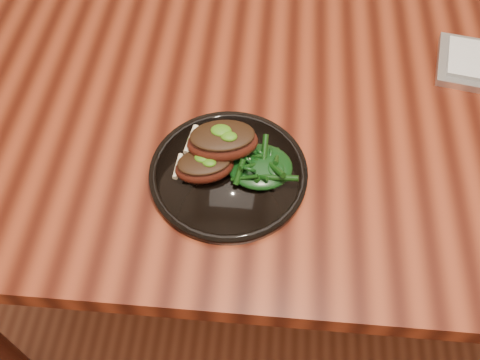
# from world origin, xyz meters

# --- Properties ---
(desk) EXTENTS (1.60, 0.80, 0.75)m
(desk) POSITION_xyz_m (0.00, 0.00, 0.67)
(desk) COLOR #320D06
(desk) RESTS_ON ground
(plate) EXTENTS (0.26, 0.26, 0.02)m
(plate) POSITION_xyz_m (-0.21, -0.16, 0.76)
(plate) COLOR black
(plate) RESTS_ON desk
(lamb_chop_front) EXTENTS (0.11, 0.08, 0.04)m
(lamb_chop_front) POSITION_xyz_m (-0.25, -0.17, 0.79)
(lamb_chop_front) COLOR #44160D
(lamb_chop_front) RESTS_ON plate
(lamb_chop_back) EXTENTS (0.13, 0.09, 0.05)m
(lamb_chop_back) POSITION_xyz_m (-0.22, -0.14, 0.81)
(lamb_chop_back) COLOR #44160D
(lamb_chop_back) RESTS_ON plate
(herb_smear) EXTENTS (0.09, 0.06, 0.01)m
(herb_smear) POSITION_xyz_m (-0.24, -0.11, 0.77)
(herb_smear) COLOR #1F4E08
(herb_smear) RESTS_ON plate
(greens_heap) EXTENTS (0.11, 0.10, 0.04)m
(greens_heap) POSITION_xyz_m (-0.16, -0.16, 0.78)
(greens_heap) COLOR black
(greens_heap) RESTS_ON plate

